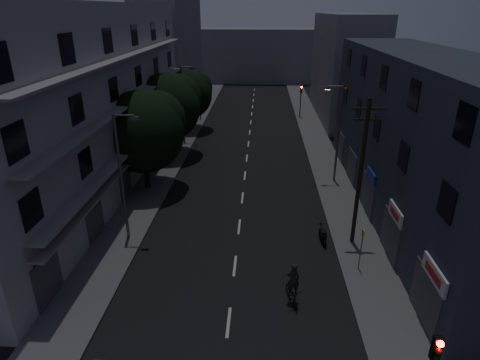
# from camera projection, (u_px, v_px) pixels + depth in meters

# --- Properties ---
(ground) EXTENTS (160.00, 160.00, 0.00)m
(ground) POSITION_uv_depth(u_px,v_px,m) (247.00, 156.00, 39.94)
(ground) COLOR black
(ground) RESTS_ON ground
(sidewalk_left) EXTENTS (3.00, 90.00, 0.15)m
(sidewalk_left) POSITION_uv_depth(u_px,v_px,m) (173.00, 154.00, 40.28)
(sidewalk_left) COLOR #565659
(sidewalk_left) RESTS_ON ground
(sidewalk_right) EXTENTS (3.00, 90.00, 0.15)m
(sidewalk_right) POSITION_uv_depth(u_px,v_px,m) (323.00, 157.00, 39.53)
(sidewalk_right) COLOR #565659
(sidewalk_right) RESTS_ON ground
(lane_markings) EXTENTS (0.15, 60.50, 0.01)m
(lane_markings) POSITION_uv_depth(u_px,v_px,m) (249.00, 138.00, 45.67)
(lane_markings) COLOR beige
(lane_markings) RESTS_ON ground
(building_left) EXTENTS (7.00, 36.00, 14.00)m
(building_left) POSITION_uv_depth(u_px,v_px,m) (91.00, 100.00, 31.35)
(building_left) COLOR #A3A29E
(building_left) RESTS_ON ground
(building_right) EXTENTS (6.19, 28.00, 11.00)m
(building_right) POSITION_uv_depth(u_px,v_px,m) (418.00, 138.00, 27.08)
(building_right) COLOR #2B303B
(building_right) RESTS_ON ground
(building_far_left) EXTENTS (6.00, 20.00, 16.00)m
(building_far_left) POSITION_uv_depth(u_px,v_px,m) (171.00, 50.00, 58.48)
(building_far_left) COLOR slate
(building_far_left) RESTS_ON ground
(building_far_right) EXTENTS (6.00, 20.00, 13.00)m
(building_far_right) POSITION_uv_depth(u_px,v_px,m) (344.00, 67.00, 52.38)
(building_far_right) COLOR slate
(building_far_right) RESTS_ON ground
(building_far_end) EXTENTS (24.00, 8.00, 10.00)m
(building_far_end) POSITION_uv_depth(u_px,v_px,m) (256.00, 55.00, 79.26)
(building_far_end) COLOR slate
(building_far_end) RESTS_ON ground
(tree_near) EXTENTS (6.39, 6.39, 7.89)m
(tree_near) POSITION_uv_depth(u_px,v_px,m) (144.00, 129.00, 30.75)
(tree_near) COLOR black
(tree_near) RESTS_ON sidewalk_left
(tree_mid) EXTENTS (6.46, 6.46, 7.94)m
(tree_mid) POSITION_uv_depth(u_px,v_px,m) (167.00, 105.00, 38.24)
(tree_mid) COLOR black
(tree_mid) RESTS_ON sidewalk_left
(tree_far) EXTENTS (5.61, 5.61, 6.94)m
(tree_far) POSITION_uv_depth(u_px,v_px,m) (189.00, 93.00, 46.83)
(tree_far) COLOR black
(tree_far) RESTS_ON sidewalk_left
(traffic_signal_far_right) EXTENTS (0.28, 0.37, 4.10)m
(traffic_signal_far_right) POSITION_uv_depth(u_px,v_px,m) (301.00, 95.00, 52.67)
(traffic_signal_far_right) COLOR black
(traffic_signal_far_right) RESTS_ON sidewalk_right
(traffic_signal_far_left) EXTENTS (0.28, 0.37, 4.10)m
(traffic_signal_far_left) POSITION_uv_depth(u_px,v_px,m) (200.00, 96.00, 51.85)
(traffic_signal_far_left) COLOR black
(traffic_signal_far_left) RESTS_ON sidewalk_left
(street_lamp_left_near) EXTENTS (1.51, 0.25, 8.00)m
(street_lamp_left_near) POSITION_uv_depth(u_px,v_px,m) (123.00, 172.00, 23.87)
(street_lamp_left_near) COLOR #595B60
(street_lamp_left_near) RESTS_ON sidewalk_left
(street_lamp_right) EXTENTS (1.51, 0.25, 8.00)m
(street_lamp_right) POSITION_uv_depth(u_px,v_px,m) (337.00, 129.00, 32.26)
(street_lamp_right) COLOR #5C5F64
(street_lamp_right) RESTS_ON sidewalk_right
(street_lamp_left_far) EXTENTS (1.51, 0.25, 8.00)m
(street_lamp_left_far) POSITION_uv_depth(u_px,v_px,m) (183.00, 100.00, 42.61)
(street_lamp_left_far) COLOR #53545A
(street_lamp_left_far) RESTS_ON sidewalk_left
(utility_pole) EXTENTS (1.80, 0.24, 9.00)m
(utility_pole) POSITION_uv_depth(u_px,v_px,m) (361.00, 172.00, 23.23)
(utility_pole) COLOR black
(utility_pole) RESTS_ON sidewalk_right
(bus_stop_sign) EXTENTS (0.06, 0.35, 2.52)m
(bus_stop_sign) POSITION_uv_depth(u_px,v_px,m) (362.00, 242.00, 21.77)
(bus_stop_sign) COLOR #595B60
(bus_stop_sign) RESTS_ON sidewalk_right
(motorcycle) EXTENTS (0.51, 1.77, 1.14)m
(motorcycle) POSITION_uv_depth(u_px,v_px,m) (323.00, 236.00, 25.11)
(motorcycle) COLOR black
(motorcycle) RESTS_ON ground
(cyclist) EXTENTS (1.06, 1.90, 2.28)m
(cyclist) POSITION_uv_depth(u_px,v_px,m) (292.00, 289.00, 19.84)
(cyclist) COLOR black
(cyclist) RESTS_ON ground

